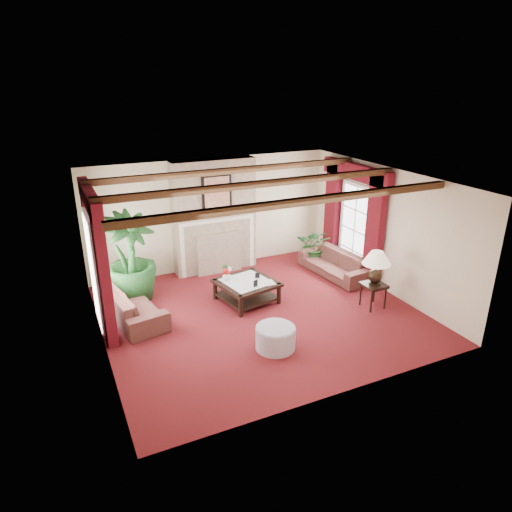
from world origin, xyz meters
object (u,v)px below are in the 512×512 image
side_table (373,295)px  ottoman (275,338)px  coffee_table (247,291)px  sofa_right (335,260)px  sofa_left (131,298)px  potted_palm (132,277)px

side_table → ottoman: side_table is taller
coffee_table → side_table: side_table is taller
coffee_table → side_table: 2.61m
sofa_right → side_table: size_ratio=3.82×
coffee_table → side_table: (2.25, -1.33, 0.03)m
coffee_table → sofa_left: bearing=160.4°
coffee_table → ottoman: 1.88m
ottoman → coffee_table: bearing=81.6°
sofa_left → ottoman: size_ratio=3.02×
sofa_left → sofa_right: sofa_left is taller
sofa_left → ottoman: (2.06, -2.20, -0.19)m
potted_palm → side_table: bearing=-28.7°
sofa_right → ottoman: sofa_right is taller
sofa_right → sofa_left: bearing=-95.3°
sofa_left → coffee_table: size_ratio=1.90×
sofa_left → side_table: (4.58, -1.67, -0.14)m
sofa_right → coffee_table: bearing=-86.9°
coffee_table → ottoman: (-0.28, -1.86, -0.02)m
sofa_right → ottoman: 3.56m
sofa_right → potted_palm: size_ratio=0.91×
ottoman → sofa_right: bearing=39.3°
sofa_right → potted_palm: (-4.62, 0.69, 0.16)m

